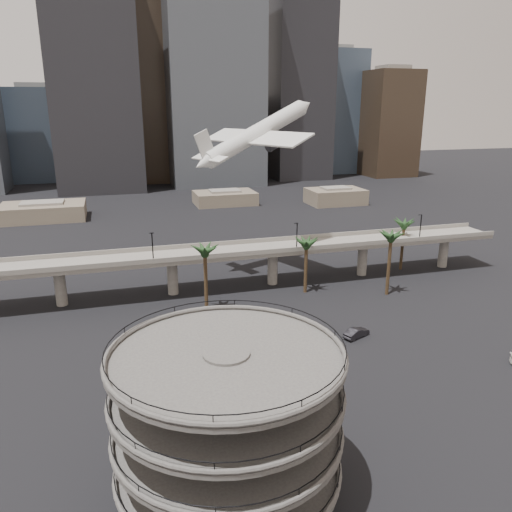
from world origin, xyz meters
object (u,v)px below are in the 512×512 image
object	(u,v)px
overpass	(224,256)
car_b	(356,333)
parking_ramp	(227,413)
car_a	(312,372)
airborne_jet	(257,134)

from	to	relation	value
overpass	car_b	distance (m)	34.48
parking_ramp	car_a	world-z (taller)	parking_ramp
airborne_jet	car_a	distance (m)	61.93
airborne_jet	car_a	bearing A→B (deg)	-121.18
overpass	car_a	world-z (taller)	overpass
parking_ramp	overpass	bearing A→B (deg)	77.57
parking_ramp	car_b	distance (m)	42.47
parking_ramp	car_b	bearing A→B (deg)	44.99
car_a	airborne_jet	bearing A→B (deg)	17.81
car_b	car_a	bearing A→B (deg)	105.44
parking_ramp	car_a	size ratio (longest dim) A/B	4.96
parking_ramp	car_b	world-z (taller)	parking_ramp
parking_ramp	airborne_jet	bearing A→B (deg)	71.44
car_b	overpass	bearing A→B (deg)	5.56
overpass	car_b	size ratio (longest dim) A/B	25.58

